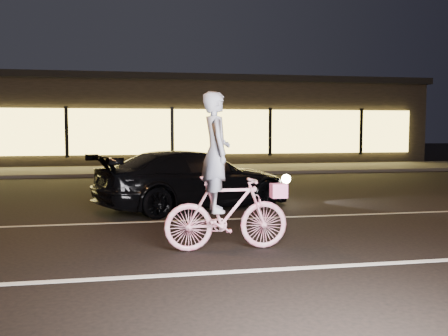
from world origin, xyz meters
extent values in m
plane|color=black|center=(0.00, 0.00, 0.00)|extent=(90.00, 90.00, 0.00)
cube|color=silver|center=(0.00, -1.50, 0.00)|extent=(60.00, 0.12, 0.01)
cube|color=gray|center=(0.00, 2.00, 0.00)|extent=(60.00, 0.10, 0.01)
cube|color=#383533|center=(0.00, 13.00, 0.06)|extent=(30.00, 4.00, 0.12)
cube|color=black|center=(0.00, 19.00, 2.00)|extent=(25.00, 8.00, 4.00)
cube|color=black|center=(0.00, 19.00, 4.05)|extent=(25.40, 8.40, 0.30)
cube|color=#FFDA59|center=(0.00, 14.90, 1.60)|extent=(23.00, 0.15, 2.00)
cube|color=black|center=(-4.50, 14.82, 1.60)|extent=(0.15, 0.08, 2.20)
cube|color=black|center=(0.00, 14.82, 1.60)|extent=(0.15, 0.08, 2.20)
cube|color=black|center=(4.50, 14.82, 1.60)|extent=(0.15, 0.08, 2.20)
cube|color=black|center=(9.00, 14.82, 1.60)|extent=(0.15, 0.08, 2.20)
imported|color=#E93A70|center=(-0.51, -0.40, 0.54)|extent=(1.81, 0.51, 1.09)
imported|color=white|center=(-0.67, -0.40, 1.42)|extent=(0.41, 0.62, 1.71)
cube|color=#FF50A6|center=(0.26, -0.40, 0.85)|extent=(0.23, 0.19, 0.21)
imported|color=black|center=(-0.48, 3.46, 0.64)|extent=(4.75, 3.26, 1.28)
sphere|color=#FFF2BF|center=(1.27, 4.77, 0.59)|extent=(0.21, 0.21, 0.21)
sphere|color=#FFF2BF|center=(1.69, 3.67, 0.59)|extent=(0.21, 0.21, 0.21)
camera|label=1|loc=(-1.88, -7.37, 1.76)|focal=40.00mm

